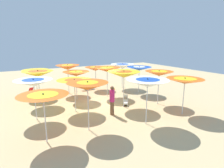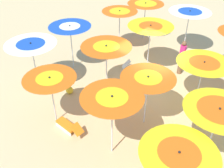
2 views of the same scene
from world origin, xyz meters
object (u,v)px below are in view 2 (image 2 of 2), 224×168
object	(u,v)px
beach_umbrella_7	(218,114)
beach_umbrella_6	(148,81)
beach_umbrella_2	(112,102)
beach_umbrella_12	(145,6)
beach_umbrella_1	(50,82)
beach_umbrella_10	(204,66)
beach_umbrella_4	(70,29)
beach_umbrella_8	(120,14)
beach_ball	(70,90)
lounger_0	(136,66)
beach_umbrella_0	(31,48)
beachgoer_0	(182,57)
beach_umbrella_9	(150,30)
beach_umbrella_3	(178,157)
lounger_1	(68,126)
beach_umbrella_5	(106,50)
beach_umbrella_13	(189,15)

from	to	relation	value
beach_umbrella_7	beach_umbrella_6	bearing A→B (deg)	175.25
beach_umbrella_2	beach_umbrella_7	distance (m)	3.16
beach_umbrella_7	beach_umbrella_12	world-z (taller)	beach_umbrella_7
beach_umbrella_1	beach_umbrella_7	bearing A→B (deg)	21.39
beach_umbrella_7	beach_umbrella_10	size ratio (longest dim) A/B	1.12
beach_umbrella_4	beach_umbrella_8	size ratio (longest dim) A/B	0.97
beach_umbrella_4	beach_ball	bearing A→B (deg)	-45.43
beach_umbrella_1	lounger_0	xyz separation A→B (m)	(0.02, 5.17, -1.71)
beach_umbrella_6	beach_umbrella_4	bearing A→B (deg)	170.60
beach_umbrella_0	beach_umbrella_6	bearing A→B (deg)	16.04
beach_umbrella_4	beachgoer_0	distance (m)	5.66
beach_umbrella_0	beach_umbrella_9	xyz separation A→B (m)	(2.87, 4.69, 0.16)
beach_umbrella_3	beach_umbrella_12	size ratio (longest dim) A/B	0.99
beach_umbrella_1	beach_umbrella_4	size ratio (longest dim) A/B	0.91
lounger_1	beach_umbrella_3	bearing A→B (deg)	-179.20
beach_umbrella_9	lounger_1	bearing A→B (deg)	-86.86
beach_umbrella_5	beach_umbrella_8	bearing A→B (deg)	123.21
beach_umbrella_0	beach_umbrella_3	size ratio (longest dim) A/B	1.04
beach_umbrella_12	beach_ball	size ratio (longest dim) A/B	6.79
beach_umbrella_12	beach_umbrella_5	bearing A→B (deg)	-69.04
beach_umbrella_12	beach_umbrella_4	bearing A→B (deg)	-97.01
beach_umbrella_1	beach_umbrella_9	size ratio (longest dim) A/B	0.85
beach_umbrella_6	beach_umbrella_12	xyz separation A→B (m)	(-4.65, 6.17, 0.08)
beach_umbrella_2	beach_ball	bearing A→B (deg)	162.25
beach_umbrella_3	beach_umbrella_8	xyz separation A→B (m)	(-7.29, 6.15, 0.17)
beach_umbrella_4	lounger_0	distance (m)	3.83
beach_umbrella_6	lounger_0	bearing A→B (deg)	133.00
beach_umbrella_10	beach_umbrella_12	distance (m)	6.71
beach_umbrella_2	beach_umbrella_4	bearing A→B (deg)	152.01
beach_umbrella_12	lounger_1	world-z (taller)	beach_umbrella_12
beach_umbrella_9	lounger_1	world-z (taller)	beach_umbrella_9
beach_umbrella_7	lounger_1	distance (m)	5.43
beach_umbrella_6	beach_umbrella_10	distance (m)	2.64
beach_umbrella_0	beach_umbrella_3	distance (m)	7.70
beach_umbrella_2	beach_umbrella_9	bearing A→B (deg)	113.58
beach_umbrella_10	lounger_0	size ratio (longest dim) A/B	1.78
beach_umbrella_1	lounger_1	world-z (taller)	beach_umbrella_1
beach_umbrella_0	beach_umbrella_9	world-z (taller)	beach_umbrella_9
beach_umbrella_5	beach_umbrella_6	xyz separation A→B (m)	(2.45, -0.43, -0.20)
beach_umbrella_0	beach_umbrella_3	xyz separation A→B (m)	(7.66, -0.79, -0.06)
beach_umbrella_2	beach_umbrella_13	bearing A→B (deg)	102.67
beach_umbrella_0	beach_umbrella_12	size ratio (longest dim) A/B	1.03
beach_umbrella_0	beach_umbrella_4	size ratio (longest dim) A/B	1.01
beach_umbrella_1	beach_umbrella_6	bearing A→B (deg)	40.94
beach_umbrella_5	beach_umbrella_4	bearing A→B (deg)	171.01
beach_umbrella_5	beach_umbrella_9	size ratio (longest dim) A/B	0.97
beach_umbrella_3	beach_umbrella_12	bearing A→B (deg)	130.62
beach_umbrella_12	beach_umbrella_1	bearing A→B (deg)	-76.90
beach_umbrella_2	lounger_0	size ratio (longest dim) A/B	2.05
beach_umbrella_3	beach_umbrella_10	size ratio (longest dim) A/B	1.04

